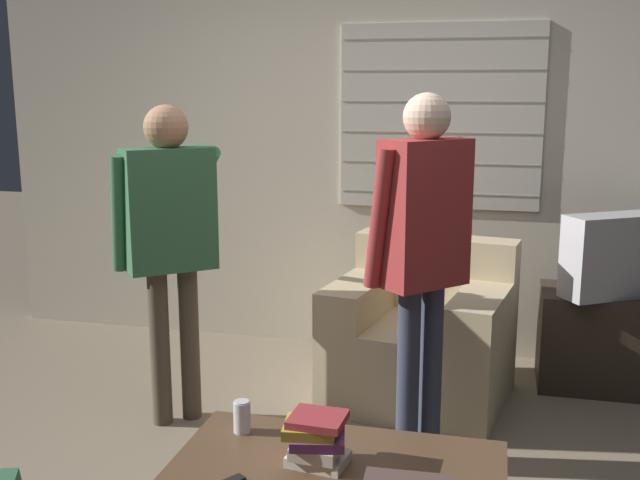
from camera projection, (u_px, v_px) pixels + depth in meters
name	position (u px, v px, depth m)	size (l,w,h in m)	color
wall_back	(384.00, 152.00, 4.72)	(5.20, 0.08, 2.55)	beige
armchair_beige	(422.00, 337.00, 4.08)	(1.03, 0.95, 0.86)	#C6B289
coffee_table	(336.00, 476.00, 2.60)	(1.16, 0.67, 0.39)	brown
tv_stand	(629.00, 341.00, 4.21)	(0.98, 0.44, 0.56)	#33281E
tv	(636.00, 254.00, 4.11)	(0.84, 0.63, 0.45)	#B2B2B7
person_left_standing	(170.00, 226.00, 3.67)	(0.51, 0.77, 1.60)	#4C4233
person_right_standing	(421.00, 238.00, 3.21)	(0.49, 0.76, 1.66)	#33384C
book_stack	(316.00, 440.00, 2.60)	(0.24, 0.20, 0.18)	beige
soda_can	(242.00, 417.00, 2.85)	(0.07, 0.07, 0.13)	silver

